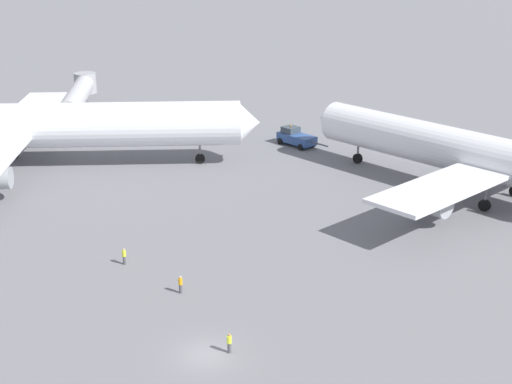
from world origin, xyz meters
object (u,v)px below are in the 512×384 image
(airliner_at_gate_left, at_px, (29,126))
(ground_crew_marshaller_foreground, at_px, (229,343))
(airliner_being_pushed, at_px, (483,157))
(ground_crew_ramp_agent_by_cones, at_px, (124,256))
(jet_bridge, at_px, (79,93))
(ground_crew_wing_walker_right, at_px, (180,284))
(pushback_tug, at_px, (296,137))

(airliner_at_gate_left, bearing_deg, ground_crew_marshaller_foreground, -70.31)
(airliner_being_pushed, xyz_separation_m, ground_crew_ramp_agent_by_cones, (-41.36, -10.01, -4.09))
(airliner_being_pushed, xyz_separation_m, jet_bridge, (-46.42, 48.78, -0.85))
(airliner_being_pushed, height_order, ground_crew_wing_walker_right, airliner_being_pushed)
(airliner_at_gate_left, relative_size, ground_crew_ramp_agent_by_cones, 36.57)
(ground_crew_marshaller_foreground, bearing_deg, airliner_being_pushed, 38.23)
(ground_crew_ramp_agent_by_cones, relative_size, ground_crew_marshaller_foreground, 1.01)
(ground_crew_marshaller_foreground, bearing_deg, ground_crew_ramp_agent_by_cones, 112.63)
(pushback_tug, xyz_separation_m, ground_crew_wing_walker_right, (-21.30, -42.39, -0.37))
(ground_crew_marshaller_foreground, bearing_deg, ground_crew_wing_walker_right, 103.95)
(ground_crew_marshaller_foreground, distance_m, ground_crew_wing_walker_right, 10.50)
(ground_crew_marshaller_foreground, distance_m, jet_bridge, 76.82)
(pushback_tug, relative_size, ground_crew_marshaller_foreground, 5.25)
(pushback_tug, height_order, jet_bridge, jet_bridge)
(ground_crew_wing_walker_right, bearing_deg, ground_crew_marshaller_foreground, -76.05)
(airliner_at_gate_left, distance_m, airliner_being_pushed, 57.05)
(pushback_tug, distance_m, jet_bridge, 38.76)
(airliner_at_gate_left, height_order, jet_bridge, airliner_at_gate_left)
(ground_crew_marshaller_foreground, bearing_deg, jet_bridge, 99.10)
(pushback_tug, bearing_deg, airliner_at_gate_left, -176.05)
(pushback_tug, bearing_deg, ground_crew_wing_walker_right, -116.68)
(airliner_at_gate_left, height_order, pushback_tug, airliner_at_gate_left)
(airliner_at_gate_left, height_order, ground_crew_marshaller_foreground, airliner_at_gate_left)
(pushback_tug, height_order, ground_crew_ramp_agent_by_cones, pushback_tug)
(airliner_at_gate_left, bearing_deg, ground_crew_ramp_agent_by_cones, -71.87)
(airliner_at_gate_left, xyz_separation_m, pushback_tug, (36.68, 2.54, -4.23))
(ground_crew_marshaller_foreground, xyz_separation_m, jet_bridge, (-12.14, 75.79, 3.25))
(airliner_at_gate_left, distance_m, ground_crew_ramp_agent_by_cones, 35.08)
(ground_crew_ramp_agent_by_cones, height_order, ground_crew_wing_walker_right, ground_crew_ramp_agent_by_cones)
(ground_crew_ramp_agent_by_cones, xyz_separation_m, ground_crew_marshaller_foreground, (7.08, -17.00, -0.01))
(jet_bridge, bearing_deg, pushback_tug, -36.89)
(airliner_being_pushed, bearing_deg, ground_crew_marshaller_foreground, -141.77)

